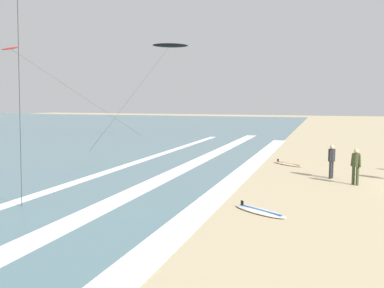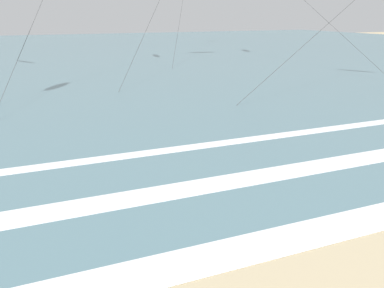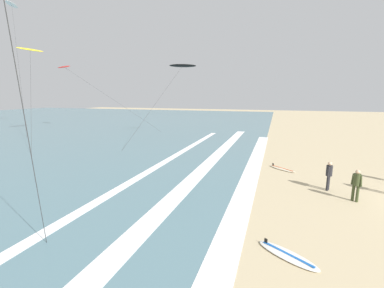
# 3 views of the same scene
# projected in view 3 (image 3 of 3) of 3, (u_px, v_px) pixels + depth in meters

# --- Properties ---
(wave_foam_shoreline) EXTENTS (39.50, 1.08, 0.01)m
(wave_foam_shoreline) POSITION_uv_depth(u_px,v_px,m) (244.00, 195.00, 13.32)
(wave_foam_shoreline) COLOR white
(wave_foam_shoreline) RESTS_ON ocean_surface
(wave_foam_mid_break) EXTENTS (49.02, 1.02, 0.01)m
(wave_foam_mid_break) POSITION_uv_depth(u_px,v_px,m) (181.00, 191.00, 13.93)
(wave_foam_mid_break) COLOR white
(wave_foam_mid_break) RESTS_ON ocean_surface
(wave_foam_outer_break) EXTENTS (42.10, 0.62, 0.01)m
(wave_foam_outer_break) POSITION_uv_depth(u_px,v_px,m) (133.00, 181.00, 15.62)
(wave_foam_outer_break) COLOR white
(wave_foam_outer_break) RESTS_ON ocean_surface
(surfer_background_far) EXTENTS (0.50, 0.32, 1.60)m
(surfer_background_far) POSITION_uv_depth(u_px,v_px,m) (329.00, 173.00, 13.93)
(surfer_background_far) COLOR #232328
(surfer_background_far) RESTS_ON ground
(surfer_foreground_main) EXTENTS (0.38, 0.45, 1.60)m
(surfer_foreground_main) POSITION_uv_depth(u_px,v_px,m) (357.00, 183.00, 12.45)
(surfer_foreground_main) COLOR #384223
(surfer_foreground_main) RESTS_ON ground
(surfboard_near_water) EXTENTS (1.63, 2.10, 0.25)m
(surfboard_near_water) POSITION_uv_depth(u_px,v_px,m) (287.00, 255.00, 8.30)
(surfboard_near_water) COLOR silver
(surfboard_near_water) RESTS_ON ground
(surfboard_right_spare) EXTENTS (1.80, 2.00, 0.25)m
(surfboard_right_spare) POSITION_uv_depth(u_px,v_px,m) (282.00, 169.00, 18.05)
(surfboard_right_spare) COLOR beige
(surfboard_right_spare) RESTS_ON ground
(kite_yellow_low_near) EXTENTS (10.23, 9.42, 10.70)m
(kite_yellow_low_near) POSITION_uv_depth(u_px,v_px,m) (30.00, 50.00, 30.69)
(kite_yellow_low_near) COLOR yellow
(kite_yellow_low_near) RESTS_ON ground
(kite_red_mid_center) EXTENTS (3.06, 15.96, 9.41)m
(kite_red_mid_center) POSITION_uv_depth(u_px,v_px,m) (65.00, 67.00, 37.59)
(kite_red_mid_center) COLOR red
(kite_red_mid_center) RESTS_ON ground
(kite_white_far_right) EXTENTS (8.47, 9.40, 18.15)m
(kite_white_far_right) POSITION_uv_depth(u_px,v_px,m) (12.00, 5.00, 36.86)
(kite_white_far_right) COLOR white
(kite_white_far_right) RESTS_ON ground
(kite_black_distant_low) EXTENTS (10.44, 4.32, 8.78)m
(kite_black_distant_low) POSITION_uv_depth(u_px,v_px,m) (182.00, 66.00, 30.47)
(kite_black_distant_low) COLOR black
(kite_black_distant_low) RESTS_ON ground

